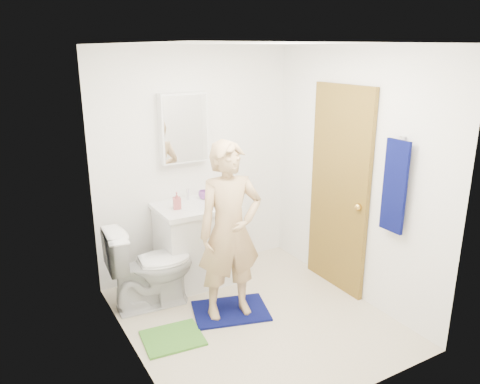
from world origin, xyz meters
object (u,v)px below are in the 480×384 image
Objects in this scene: medicine_cabinet at (184,128)px; vanity_cabinet at (196,246)px; towel at (395,187)px; toilet at (150,266)px; toothbrush_cup at (204,195)px; man at (230,231)px; soap_dispenser at (177,201)px.

vanity_cabinet is at bearing -90.00° from medicine_cabinet.
medicine_cabinet is at bearing 124.61° from towel.
toilet is 7.02× the size of toothbrush_cup.
towel is at bearing -120.81° from toilet.
towel is 0.99× the size of toilet.
man is at bearing -128.01° from toilet.
soap_dispenser reaches higher than vanity_cabinet.
man is at bearing 148.51° from towel.
toothbrush_cup is 0.07× the size of man.
medicine_cabinet is at bearing -47.17° from toilet.
toothbrush_cup is at bearing -31.49° from medicine_cabinet.
medicine_cabinet is 4.11× the size of soap_dispenser.
soap_dispenser is at bearing -157.97° from toothbrush_cup.
soap_dispenser is 0.40m from toothbrush_cup.
vanity_cabinet is 0.87m from man.
towel is at bearing -51.53° from vanity_cabinet.
man reaches higher than toilet.
soap_dispenser reaches higher than toothbrush_cup.
soap_dispenser is (-0.20, -0.02, 0.54)m from vanity_cabinet.
soap_dispenser is at bearing -129.49° from medicine_cabinet.
medicine_cabinet reaches higher than toothbrush_cup.
man reaches higher than soap_dispenser.
toothbrush_cup is at bearing 37.89° from vanity_cabinet.
vanity_cabinet is at bearing 128.47° from towel.
man is (-1.19, 0.73, -0.42)m from towel.
man is at bearing -90.67° from medicine_cabinet.
towel is at bearing -57.70° from toothbrush_cup.
toilet is (-0.58, -0.46, -1.19)m from medicine_cabinet.
towel is 2.32m from toilet.
medicine_cabinet is 0.73m from toothbrush_cup.
towel is 0.50× the size of man.
toilet is 0.88m from man.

